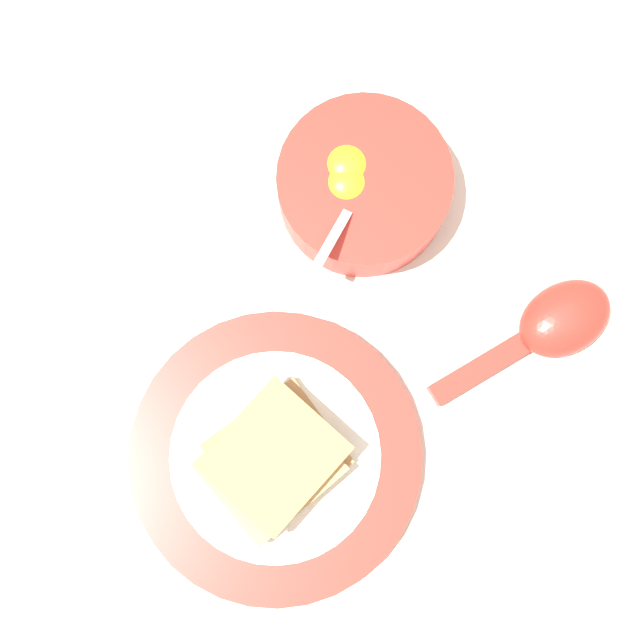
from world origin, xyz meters
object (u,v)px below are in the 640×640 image
at_px(egg_bowl, 363,186).
at_px(soup_spoon, 553,325).
at_px(toast_sandwich, 274,459).
at_px(toast_plate, 276,457).

height_order(egg_bowl, soup_spoon, egg_bowl).
xyz_separation_m(egg_bowl, toast_sandwich, (0.16, -0.14, 0.01)).
bearing_deg(toast_plate, soup_spoon, 91.34).
height_order(toast_plate, toast_sandwich, toast_sandwich).
relative_size(egg_bowl, toast_sandwich, 1.17).
bearing_deg(toast_plate, egg_bowl, 138.27).
distance_m(toast_plate, toast_sandwich, 0.03).
relative_size(egg_bowl, toast_plate, 0.60).
xyz_separation_m(toast_plate, soup_spoon, (-0.01, 0.23, 0.01)).
height_order(toast_plate, soup_spoon, soup_spoon).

